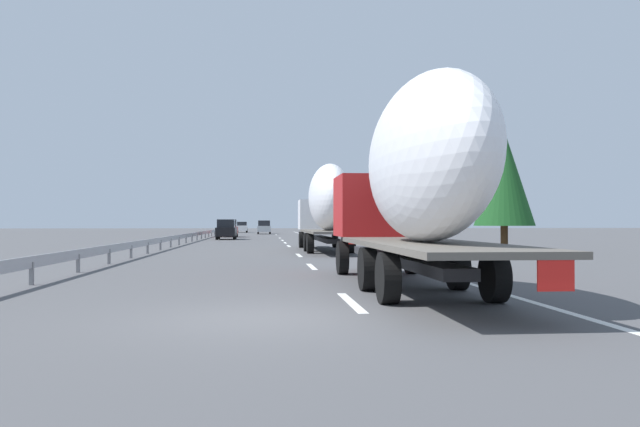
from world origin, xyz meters
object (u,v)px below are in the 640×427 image
car_silver_hatch (264,227)px  car_red_compact (229,228)px  truck_trailing (415,177)px  road_sign (331,215)px  car_black_suv (226,229)px  car_white_van (242,227)px  truck_lead (327,204)px

car_silver_hatch → car_red_compact: (-18.25, 3.96, 0.02)m
truck_trailing → road_sign: bearing=-3.8°
car_black_suv → car_white_van: bearing=-0.2°
car_red_compact → road_sign: road_sign is taller
car_white_van → road_sign: (-41.55, -10.07, 1.47)m
car_silver_hatch → car_black_suv: size_ratio=1.03×
truck_lead → car_silver_hatch: truck_lead is taller
car_white_van → truck_lead: bearing=-174.1°
car_silver_hatch → car_black_suv: car_black_suv is taller
truck_trailing → car_black_suv: size_ratio=2.95×
car_red_compact → road_sign: (-9.98, -10.47, 1.38)m
truck_trailing → car_black_suv: truck_trailing is taller
truck_lead → road_sign: (26.03, -3.10, -0.30)m
road_sign → truck_trailing: bearing=176.2°
truck_lead → car_black_suv: 26.87m
car_silver_hatch → car_white_van: car_silver_hatch is taller
car_silver_hatch → car_black_suv: (-28.41, 3.70, 0.00)m
truck_lead → truck_trailing: truck_trailing is taller
truck_trailing → car_silver_hatch: truck_trailing is taller
truck_lead → car_red_compact: bearing=11.6°
truck_lead → car_white_van: (67.58, 6.97, -1.77)m
car_red_compact → truck_trailing: bearing=-172.5°
truck_trailing → car_white_van: truck_trailing is taller
car_red_compact → road_sign: bearing=-133.6°
truck_trailing → truck_lead: bearing=-0.0°
car_silver_hatch → truck_lead: bearing=-176.4°
truck_trailing → car_red_compact: size_ratio=2.92×
car_black_suv → car_white_van: (41.73, -0.14, -0.07)m
truck_lead → car_red_compact: (36.01, 7.37, -1.68)m
car_silver_hatch → car_white_van: (13.32, 3.56, -0.06)m
car_red_compact → road_sign: size_ratio=1.31×
car_silver_hatch → car_white_van: size_ratio=1.13×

